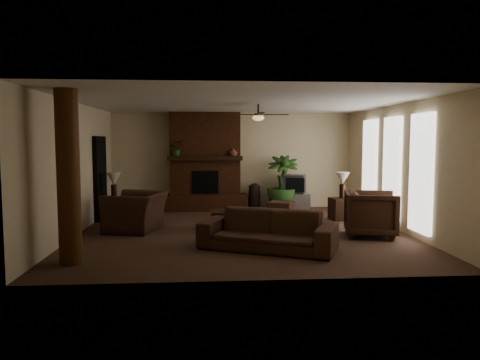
{
  "coord_description": "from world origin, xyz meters",
  "views": [
    {
      "loc": [
        -0.74,
        -9.69,
        1.98
      ],
      "look_at": [
        0.0,
        0.4,
        1.1
      ],
      "focal_mm": 33.51,
      "sensor_mm": 36.0,
      "label": 1
    }
  ],
  "objects": [
    {
      "name": "mantel_vase",
      "position": [
        -0.0,
        2.93,
        1.67
      ],
      "size": [
        0.26,
        0.27,
        0.22
      ],
      "primitive_type": "imported",
      "rotation": [
        0.0,
        0.0,
        0.19
      ],
      "color": "brown",
      "rests_on": "fireplace"
    },
    {
      "name": "sofa",
      "position": [
        0.35,
        -1.7,
        0.48
      ],
      "size": [
        2.52,
        1.66,
        0.95
      ],
      "primitive_type": "imported",
      "rotation": [
        0.0,
        0.0,
        -0.42
      ],
      "color": "#3E261A",
      "rests_on": "ground"
    },
    {
      "name": "ottoman",
      "position": [
        1.18,
        1.82,
        0.2
      ],
      "size": [
        0.8,
        0.8,
        0.4
      ],
      "primitive_type": "cube",
      "rotation": [
        0.0,
        0.0,
        -0.43
      ],
      "color": "#3E261A",
      "rests_on": "ground"
    },
    {
      "name": "fireplace",
      "position": [
        -0.8,
        3.22,
        1.16
      ],
      "size": [
        2.4,
        0.7,
        2.8
      ],
      "color": "#552A16",
      "rests_on": "ground"
    },
    {
      "name": "book_a",
      "position": [
        -0.32,
        0.19,
        0.57
      ],
      "size": [
        0.22,
        0.05,
        0.29
      ],
      "primitive_type": "imported",
      "rotation": [
        0.0,
        0.0,
        0.1
      ],
      "color": "#999999",
      "rests_on": "coffee_table"
    },
    {
      "name": "armchair_left",
      "position": [
        -2.32,
        0.27,
        0.56
      ],
      "size": [
        1.12,
        1.45,
        1.13
      ],
      "primitive_type": "imported",
      "rotation": [
        0.0,
        0.0,
        -1.8
      ],
      "color": "#3E261A",
      "rests_on": "ground"
    },
    {
      "name": "tv_stand",
      "position": [
        1.72,
        2.82,
        0.25
      ],
      "size": [
        0.85,
        0.5,
        0.5
      ],
      "primitive_type": "cube",
      "rotation": [
        0.0,
        0.0,
        -0.0
      ],
      "color": "#B7B7B9",
      "rests_on": "ground"
    },
    {
      "name": "lamp_left",
      "position": [
        -3.06,
        1.6,
        1.0
      ],
      "size": [
        0.43,
        0.43,
        0.65
      ],
      "color": "black",
      "rests_on": "side_table_left"
    },
    {
      "name": "book_b",
      "position": [
        0.13,
        0.12,
        0.58
      ],
      "size": [
        0.21,
        0.08,
        0.29
      ],
      "primitive_type": "imported",
      "rotation": [
        0.0,
        0.0,
        -0.27
      ],
      "color": "#999999",
      "rests_on": "coffee_table"
    },
    {
      "name": "mantel_plant",
      "position": [
        -1.59,
        3.02,
        1.72
      ],
      "size": [
        0.45,
        0.48,
        0.33
      ],
      "primitive_type": "imported",
      "rotation": [
        0.0,
        0.0,
        -0.18
      ],
      "color": "#2D5120",
      "rests_on": "fireplace"
    },
    {
      "name": "lamp_right",
      "position": [
        2.66,
        1.32,
        1.0
      ],
      "size": [
        0.42,
        0.42,
        0.65
      ],
      "color": "black",
      "rests_on": "side_table_right"
    },
    {
      "name": "side_table_left",
      "position": [
        -3.08,
        1.6,
        0.28
      ],
      "size": [
        0.6,
        0.6,
        0.55
      ],
      "primitive_type": "cube",
      "rotation": [
        0.0,
        0.0,
        0.23
      ],
      "color": "black",
      "rests_on": "ground"
    },
    {
      "name": "log_column",
      "position": [
        -2.95,
        -2.4,
        1.4
      ],
      "size": [
        0.36,
        0.36,
        2.8
      ],
      "primitive_type": "cylinder",
      "color": "#573215",
      "rests_on": "ground"
    },
    {
      "name": "side_table_right",
      "position": [
        2.62,
        1.28,
        0.28
      ],
      "size": [
        0.56,
        0.56,
        0.55
      ],
      "primitive_type": "cube",
      "rotation": [
        0.0,
        0.0,
        0.13
      ],
      "color": "black",
      "rests_on": "ground"
    },
    {
      "name": "tv",
      "position": [
        1.7,
        2.84,
        0.76
      ],
      "size": [
        0.78,
        0.71,
        0.52
      ],
      "color": "#39393B",
      "rests_on": "tv_stand"
    },
    {
      "name": "floor_vase",
      "position": [
        0.63,
        3.14,
        0.43
      ],
      "size": [
        0.34,
        0.34,
        0.77
      ],
      "color": "black",
      "rests_on": "ground"
    },
    {
      "name": "ceiling_fan",
      "position": [
        0.4,
        0.3,
        2.53
      ],
      "size": [
        1.35,
        1.35,
        0.37
      ],
      "color": "black",
      "rests_on": "ceiling"
    },
    {
      "name": "doorway",
      "position": [
        -3.44,
        1.8,
        1.05
      ],
      "size": [
        0.1,
        1.0,
        2.1
      ],
      "primitive_type": "cube",
      "color": "black",
      "rests_on": "ground"
    },
    {
      "name": "armchair_right",
      "position": [
        2.65,
        -0.71,
        0.52
      ],
      "size": [
        1.17,
        1.22,
        1.04
      ],
      "primitive_type": "imported",
      "rotation": [
        0.0,
        0.0,
        1.32
      ],
      "color": "#3E261A",
      "rests_on": "ground"
    },
    {
      "name": "room_shell",
      "position": [
        0.0,
        0.0,
        1.4
      ],
      "size": [
        7.0,
        7.0,
        7.0
      ],
      "color": "#503628",
      "rests_on": "ground"
    },
    {
      "name": "coffee_table",
      "position": [
        -0.07,
        0.2,
        0.37
      ],
      "size": [
        1.2,
        0.7,
        0.43
      ],
      "color": "black",
      "rests_on": "ground"
    },
    {
      "name": "floor_plant",
      "position": [
        1.38,
        2.83,
        0.44
      ],
      "size": [
        1.04,
        1.66,
        0.88
      ],
      "primitive_type": "imported",
      "rotation": [
        0.0,
        0.0,
        -0.1
      ],
      "color": "#2D5120",
      "rests_on": "ground"
    },
    {
      "name": "windows",
      "position": [
        3.45,
        0.2,
        1.35
      ],
      "size": [
        0.08,
        3.65,
        2.35
      ],
      "color": "white",
      "rests_on": "ground"
    }
  ]
}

